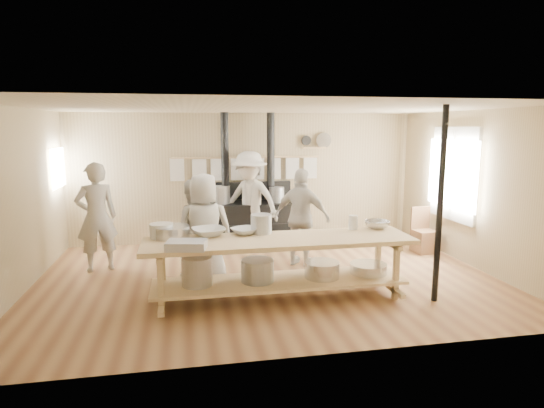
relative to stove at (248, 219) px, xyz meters
name	(u,v)px	position (x,y,z in m)	size (l,w,h in m)	color
ground	(268,278)	(0.01, -2.12, -0.52)	(7.00, 7.00, 0.00)	brown
room_shell	(267,174)	(0.01, -2.12, 1.10)	(7.00, 7.00, 7.00)	tan
window_right	(454,174)	(3.48, -1.52, 0.98)	(0.09, 1.50, 1.65)	beige
left_opening	(58,168)	(-3.44, -0.12, 1.08)	(0.00, 0.90, 0.90)	white
stove	(248,219)	(0.00, 0.00, 0.00)	(1.90, 0.75, 2.60)	black
towel_rail	(246,166)	(0.01, 0.28, 1.03)	(3.00, 0.04, 0.47)	tan
back_wall_shelf	(316,143)	(1.47, 0.32, 1.48)	(0.63, 0.14, 0.32)	tan
prep_table	(279,262)	(0.00, -3.02, 0.00)	(3.60, 0.90, 0.85)	tan
support_post	(440,206)	(2.06, -3.47, 0.78)	(0.08, 0.08, 2.60)	black
cook_far_left	(97,217)	(-2.64, -1.22, 0.37)	(0.65, 0.42, 1.77)	#B4AC9F
cook_left	(192,228)	(-1.13, -1.80, 0.24)	(0.74, 0.58, 1.53)	#B4AC9F
cook_center	(205,230)	(-0.95, -2.26, 0.31)	(0.82, 0.53, 1.67)	#B4AC9F
cook_right	(302,217)	(0.69, -1.55, 0.30)	(0.96, 0.40, 1.64)	#B4AC9F
cook_by_window	(250,201)	(-0.02, -0.31, 0.42)	(1.21, 0.70, 1.87)	#B4AC9F
chair	(424,239)	(3.16, -1.20, -0.27)	(0.42, 0.42, 0.84)	brown
bowl_white_a	(209,232)	(-0.91, -2.69, 0.38)	(0.44, 0.44, 0.11)	silver
bowl_steel_a	(162,234)	(-1.54, -2.69, 0.37)	(0.29, 0.29, 0.09)	silver
bowl_white_b	(245,231)	(-0.42, -2.69, 0.37)	(0.36, 0.36, 0.09)	silver
bowl_steel_b	(377,225)	(1.54, -2.69, 0.39)	(0.36, 0.36, 0.11)	silver
roasting_pan	(186,245)	(-1.22, -3.35, 0.38)	(0.47, 0.32, 0.11)	#B2B2B7
mixing_bowl_large	(171,232)	(-1.41, -2.69, 0.41)	(0.48, 0.48, 0.15)	silver
bucket_galv	(261,224)	(-0.19, -2.69, 0.46)	(0.29, 0.29, 0.27)	gray
deep_bowl_enamel	(161,231)	(-1.54, -2.69, 0.43)	(0.31, 0.31, 0.19)	silver
pitcher	(353,222)	(1.17, -2.69, 0.43)	(0.13, 0.13, 0.21)	silver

